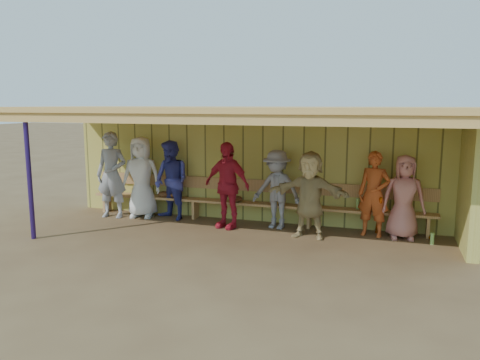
{
  "coord_description": "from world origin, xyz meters",
  "views": [
    {
      "loc": [
        2.86,
        -8.43,
        2.56
      ],
      "look_at": [
        0.0,
        0.35,
        1.05
      ],
      "focal_mm": 35.0,
      "sensor_mm": 36.0,
      "label": 1
    }
  ],
  "objects_px": {
    "player_a": "(112,175)",
    "player_e": "(277,189)",
    "player_c": "(171,180)",
    "player_f": "(310,195)",
    "player_b": "(141,177)",
    "player_d": "(227,185)",
    "player_g": "(374,194)",
    "player_h": "(404,197)",
    "bench": "(251,198)"
  },
  "relations": [
    {
      "from": "player_g",
      "to": "bench",
      "type": "xyz_separation_m",
      "value": [
        -2.57,
        0.31,
        -0.31
      ]
    },
    {
      "from": "player_d",
      "to": "bench",
      "type": "distance_m",
      "value": 0.77
    },
    {
      "from": "player_a",
      "to": "player_d",
      "type": "xyz_separation_m",
      "value": [
        2.78,
        -0.06,
        -0.08
      ]
    },
    {
      "from": "player_b",
      "to": "player_g",
      "type": "relative_size",
      "value": 1.1
    },
    {
      "from": "bench",
      "to": "player_b",
      "type": "bearing_deg",
      "value": -173.04
    },
    {
      "from": "player_g",
      "to": "player_f",
      "type": "bearing_deg",
      "value": -146.44
    },
    {
      "from": "player_c",
      "to": "player_e",
      "type": "distance_m",
      "value": 2.4
    },
    {
      "from": "player_e",
      "to": "player_h",
      "type": "relative_size",
      "value": 1.01
    },
    {
      "from": "player_d",
      "to": "player_e",
      "type": "height_order",
      "value": "player_d"
    },
    {
      "from": "player_f",
      "to": "player_g",
      "type": "xyz_separation_m",
      "value": [
        1.17,
        0.49,
        -0.01
      ]
    },
    {
      "from": "player_e",
      "to": "player_b",
      "type": "bearing_deg",
      "value": -170.06
    },
    {
      "from": "player_a",
      "to": "player_b",
      "type": "xyz_separation_m",
      "value": [
        0.62,
        0.22,
        -0.06
      ]
    },
    {
      "from": "player_a",
      "to": "player_e",
      "type": "distance_m",
      "value": 3.78
    },
    {
      "from": "player_b",
      "to": "player_g",
      "type": "distance_m",
      "value": 5.08
    },
    {
      "from": "player_d",
      "to": "player_h",
      "type": "bearing_deg",
      "value": 19.39
    },
    {
      "from": "player_e",
      "to": "player_h",
      "type": "distance_m",
      "value": 2.47
    },
    {
      "from": "player_a",
      "to": "player_h",
      "type": "xyz_separation_m",
      "value": [
        6.25,
        0.22,
        -0.17
      ]
    },
    {
      "from": "player_a",
      "to": "player_f",
      "type": "distance_m",
      "value": 4.54
    },
    {
      "from": "player_b",
      "to": "player_d",
      "type": "height_order",
      "value": "player_b"
    },
    {
      "from": "player_c",
      "to": "player_g",
      "type": "height_order",
      "value": "player_c"
    },
    {
      "from": "bench",
      "to": "player_a",
      "type": "bearing_deg",
      "value": -170.41
    },
    {
      "from": "player_d",
      "to": "bench",
      "type": "height_order",
      "value": "player_d"
    },
    {
      "from": "player_f",
      "to": "bench",
      "type": "height_order",
      "value": "player_f"
    },
    {
      "from": "player_d",
      "to": "player_h",
      "type": "relative_size",
      "value": 1.11
    },
    {
      "from": "player_b",
      "to": "bench",
      "type": "height_order",
      "value": "player_b"
    },
    {
      "from": "player_h",
      "to": "player_c",
      "type": "bearing_deg",
      "value": 173.26
    },
    {
      "from": "player_d",
      "to": "player_f",
      "type": "bearing_deg",
      "value": 8.09
    },
    {
      "from": "player_c",
      "to": "player_g",
      "type": "relative_size",
      "value": 1.06
    },
    {
      "from": "player_b",
      "to": "player_e",
      "type": "bearing_deg",
      "value": -11.19
    },
    {
      "from": "player_a",
      "to": "player_d",
      "type": "relative_size",
      "value": 1.09
    },
    {
      "from": "player_a",
      "to": "player_h",
      "type": "height_order",
      "value": "player_a"
    },
    {
      "from": "player_c",
      "to": "player_f",
      "type": "relative_size",
      "value": 1.05
    },
    {
      "from": "player_a",
      "to": "bench",
      "type": "height_order",
      "value": "player_a"
    },
    {
      "from": "player_b",
      "to": "bench",
      "type": "relative_size",
      "value": 0.24
    },
    {
      "from": "player_c",
      "to": "player_g",
      "type": "xyz_separation_m",
      "value": [
        4.32,
        0.0,
        -0.05
      ]
    },
    {
      "from": "player_a",
      "to": "player_b",
      "type": "bearing_deg",
      "value": 14.57
    },
    {
      "from": "player_b",
      "to": "player_d",
      "type": "bearing_deg",
      "value": -18.64
    },
    {
      "from": "player_b",
      "to": "player_d",
      "type": "relative_size",
      "value": 1.02
    },
    {
      "from": "player_g",
      "to": "bench",
      "type": "distance_m",
      "value": 2.61
    },
    {
      "from": "player_f",
      "to": "player_h",
      "type": "xyz_separation_m",
      "value": [
        1.72,
        0.49,
        -0.03
      ]
    },
    {
      "from": "player_c",
      "to": "player_f",
      "type": "distance_m",
      "value": 3.19
    },
    {
      "from": "player_f",
      "to": "player_d",
      "type": "bearing_deg",
      "value": 177.84
    },
    {
      "from": "player_c",
      "to": "player_h",
      "type": "bearing_deg",
      "value": 23.79
    },
    {
      "from": "player_h",
      "to": "player_e",
      "type": "bearing_deg",
      "value": 173.26
    },
    {
      "from": "player_g",
      "to": "player_h",
      "type": "height_order",
      "value": "player_g"
    },
    {
      "from": "player_d",
      "to": "player_e",
      "type": "relative_size",
      "value": 1.1
    },
    {
      "from": "player_d",
      "to": "player_g",
      "type": "height_order",
      "value": "player_d"
    },
    {
      "from": "player_a",
      "to": "player_g",
      "type": "xyz_separation_m",
      "value": [
        5.7,
        0.22,
        -0.14
      ]
    },
    {
      "from": "player_b",
      "to": "player_f",
      "type": "relative_size",
      "value": 1.09
    },
    {
      "from": "bench",
      "to": "player_d",
      "type": "bearing_deg",
      "value": -120.4
    }
  ]
}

